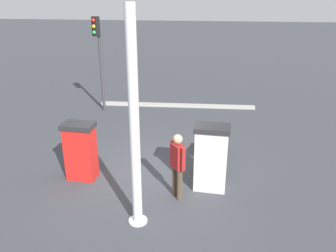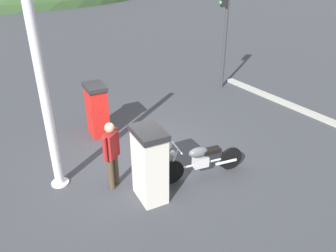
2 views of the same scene
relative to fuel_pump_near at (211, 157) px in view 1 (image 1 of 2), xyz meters
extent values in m
plane|color=#383A3F|center=(0.50, 1.66, -0.84)|extent=(120.00, 120.00, 0.00)
cube|color=silver|center=(0.00, 0.00, -0.07)|extent=(0.55, 0.78, 1.53)
cube|color=black|center=(0.27, -0.01, 0.26)|extent=(0.05, 0.53, 0.32)
cube|color=#262628|center=(0.00, 0.00, 0.75)|extent=(0.60, 0.86, 0.12)
cylinder|color=black|center=(0.31, 0.22, -0.30)|extent=(0.05, 0.05, 1.00)
cube|color=red|center=(0.00, 3.32, -0.14)|extent=(0.51, 0.74, 1.40)
cube|color=black|center=(0.25, 3.31, 0.17)|extent=(0.05, 0.51, 0.32)
cube|color=#262628|center=(0.00, 3.32, 0.62)|extent=(0.56, 0.82, 0.12)
cylinder|color=black|center=(0.30, 3.52, -0.35)|extent=(0.05, 0.05, 0.91)
cylinder|color=black|center=(0.65, 0.21, -0.55)|extent=(0.59, 0.15, 0.58)
cylinder|color=black|center=(2.19, -0.01, -0.55)|extent=(0.59, 0.15, 0.58)
cube|color=silver|center=(1.37, 0.11, -0.45)|extent=(0.38, 0.25, 0.24)
cylinder|color=silver|center=(1.42, 0.10, -0.50)|extent=(1.16, 0.21, 0.05)
ellipsoid|color=#595B60|center=(1.30, 0.12, -0.17)|extent=(0.51, 0.29, 0.24)
cube|color=black|center=(1.64, 0.07, -0.20)|extent=(0.46, 0.26, 0.10)
cylinder|color=silver|center=(0.69, 0.20, -0.25)|extent=(0.26, 0.08, 0.57)
cylinder|color=silver|center=(0.77, 0.19, 0.07)|extent=(0.11, 0.56, 0.04)
sphere|color=silver|center=(0.67, 0.20, -0.05)|extent=(0.16, 0.16, 0.14)
cylinder|color=silver|center=(1.97, -0.10, -0.53)|extent=(0.55, 0.15, 0.07)
cylinder|color=#473828|center=(-0.62, 0.68, -0.45)|extent=(0.18, 0.18, 0.78)
cylinder|color=#473828|center=(-0.46, 0.81, -0.45)|extent=(0.18, 0.18, 0.78)
cube|color=maroon|center=(-0.54, 0.75, 0.23)|extent=(0.41, 0.38, 0.58)
cylinder|color=maroon|center=(-0.73, 0.60, 0.26)|extent=(0.13, 0.13, 0.55)
cylinder|color=maroon|center=(-0.35, 0.89, 0.26)|extent=(0.13, 0.13, 0.55)
sphere|color=tan|center=(-0.54, 0.75, 0.66)|extent=(0.30, 0.30, 0.22)
cylinder|color=#38383A|center=(5.50, 4.61, 1.04)|extent=(0.16, 0.16, 3.75)
cube|color=black|center=(5.37, 4.67, 2.56)|extent=(0.28, 0.30, 0.72)
sphere|color=red|center=(5.28, 4.71, 2.78)|extent=(0.20, 0.20, 0.15)
sphere|color=orange|center=(5.28, 4.71, 2.56)|extent=(0.20, 0.20, 0.15)
sphere|color=green|center=(5.28, 4.71, 2.34)|extent=(0.20, 0.20, 0.15)
cylinder|color=silver|center=(-1.60, 1.45, 1.35)|extent=(0.20, 0.20, 4.39)
cylinder|color=silver|center=(-1.60, 1.45, -0.82)|extent=(0.40, 0.40, 0.04)
cube|color=#9E9E93|center=(6.41, 1.66, -0.78)|extent=(0.65, 6.63, 0.12)
camera|label=1|loc=(-7.36, -0.09, 3.63)|focal=35.95mm
camera|label=2|loc=(-2.53, -5.20, 3.88)|focal=35.73mm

